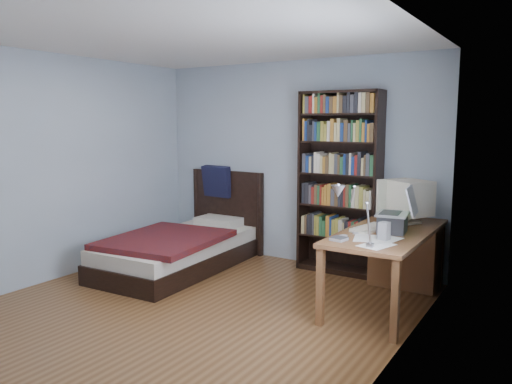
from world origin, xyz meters
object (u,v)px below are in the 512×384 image
Objects in this scene: desk at (401,251)px; bookshelf at (339,183)px; keyboard at (370,229)px; soda_can at (386,218)px; bed at (183,246)px; speaker at (384,231)px; laptop at (395,220)px; desk_lamp at (344,198)px; crt_monitor at (408,198)px.

bookshelf reaches higher than desk.
keyboard reaches higher than desk.
bed reaches higher than soda_can.
bed reaches higher than keyboard.
laptop is at bearing 102.71° from speaker.
bed is at bearing -172.26° from soda_can.
bookshelf reaches higher than speaker.
desk_lamp is (-0.11, -0.99, 0.33)m from laptop.
laptop reaches higher than bed.
crt_monitor is 0.98× the size of desk_lamp.
keyboard is 2.77× the size of speaker.
bookshelf is at bearing 25.78° from bed.
crt_monitor is at bearing 81.32° from keyboard.
laptop is 0.21× the size of bookshelf.
keyboard is (-0.20, -0.55, -0.24)m from crt_monitor.
bookshelf is (-0.78, 1.80, -0.12)m from desk_lamp.
keyboard is 0.35m from soda_can.
speaker reaches higher than soda_can.
laptop reaches higher than desk.
desk_lamp is at bearing -91.20° from desk.
desk is 0.56m from crt_monitor.
desk_lamp is 1.07m from keyboard.
speaker is (0.02, -0.36, -0.04)m from laptop.
desk is 0.67m from keyboard.
speaker is 0.08× the size of bed.
laptop is at bearing -86.95° from crt_monitor.
speaker is at bearing -7.96° from bed.
crt_monitor is (0.05, -0.02, 0.56)m from desk.
soda_can is 0.06× the size of bookshelf.
soda_can is (-0.18, 0.32, -0.06)m from laptop.
soda_can is at bearing 94.34° from keyboard.
soda_can is at bearing 119.72° from laptop.
crt_monitor reaches higher than desk.
soda_can is at bearing 116.07° from speaker.
desk_lamp reaches higher than soda_can.
desk_lamp is 2.81m from bed.
crt_monitor is 0.25× the size of bed.
desk_lamp reaches higher than keyboard.
crt_monitor is at bearing 86.96° from desk_lamp.
speaker is (0.25, -0.34, 0.07)m from keyboard.
bookshelf is 2.03m from bed.
laptop is 0.37m from speaker.
bed is (-2.59, 0.36, -0.56)m from speaker.
speaker is 0.72m from soda_can.
desk is 10.47× the size of speaker.
desk_lamp is 1.37m from soda_can.
speaker is 1.51m from bookshelf.
keyboard is 0.22× the size of bookshelf.
desk_lamp is 4.50× the size of soda_can.
keyboard is (-0.12, 0.97, -0.43)m from desk_lamp.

